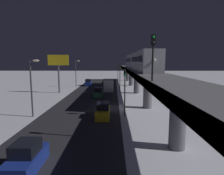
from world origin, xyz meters
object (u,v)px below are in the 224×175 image
(traffic_light_mid, at_px, (120,75))
(sedan_yellow, at_px, (103,111))
(subway_train, at_px, (137,61))
(commercial_billboard, at_px, (58,64))
(rail_signal, at_px, (153,50))
(sedan_blue_2, at_px, (26,158))
(traffic_light_far, at_px, (118,71))
(box_truck, at_px, (109,85))
(traffic_light_near, at_px, (125,86))
(sedan_green, at_px, (98,93))
(sedan_blue_3, at_px, (88,83))

(traffic_light_mid, bearing_deg, sedan_yellow, 81.70)
(subway_train, height_order, commercial_billboard, subway_train)
(rail_signal, bearing_deg, sedan_blue_2, 25.55)
(traffic_light_mid, xyz_separation_m, traffic_light_far, (0.00, -19.58, 0.00))
(sedan_blue_2, bearing_deg, rail_signal, -154.45)
(subway_train, bearing_deg, box_truck, -34.97)
(rail_signal, bearing_deg, box_truck, -81.74)
(sedan_yellow, height_order, traffic_light_near, traffic_light_near)
(subway_train, bearing_deg, sedan_green, 27.31)
(subway_train, relative_size, rail_signal, 9.22)
(sedan_blue_2, relative_size, traffic_light_mid, 0.63)
(sedan_yellow, bearing_deg, traffic_light_near, 5.58)
(subway_train, bearing_deg, sedan_blue_2, 70.15)
(traffic_light_far, bearing_deg, box_truck, 80.20)
(sedan_blue_2, bearing_deg, sedan_yellow, -110.24)
(subway_train, bearing_deg, traffic_light_mid, -9.79)
(sedan_blue_3, relative_size, traffic_light_far, 0.72)
(sedan_yellow, xyz_separation_m, commercial_billboard, (11.45, -19.73, 6.03))
(subway_train, relative_size, sedan_blue_3, 7.97)
(sedan_yellow, relative_size, box_truck, 0.61)
(subway_train, xyz_separation_m, sedan_yellow, (6.83, 19.19, -6.67))
(subway_train, distance_m, sedan_blue_3, 20.55)
(rail_signal, height_order, traffic_light_near, rail_signal)
(sedan_blue_2, relative_size, commercial_billboard, 0.45)
(rail_signal, bearing_deg, sedan_green, -73.76)
(commercial_billboard, bearing_deg, subway_train, 178.32)
(box_truck, bearing_deg, traffic_light_mid, 124.30)
(sedan_blue_2, distance_m, traffic_light_mid, 33.37)
(rail_signal, height_order, sedan_green, rail_signal)
(sedan_yellow, relative_size, commercial_billboard, 0.51)
(rail_signal, height_order, traffic_light_mid, rail_signal)
(box_truck, distance_m, traffic_light_far, 16.11)
(traffic_light_far, bearing_deg, sedan_yellow, 85.80)
(traffic_light_near, bearing_deg, commercial_billboard, -53.57)
(sedan_yellow, distance_m, traffic_light_mid, 20.36)
(sedan_yellow, distance_m, sedan_green, 14.84)
(sedan_blue_2, distance_m, traffic_light_far, 52.57)
(sedan_green, bearing_deg, box_truck, 77.59)
(subway_train, relative_size, sedan_yellow, 8.18)
(box_truck, bearing_deg, sedan_green, 77.59)
(sedan_blue_2, xyz_separation_m, commercial_billboard, (6.85, -32.20, 6.03))
(subway_train, height_order, sedan_yellow, subway_train)
(sedan_yellow, distance_m, sedan_blue_2, 13.30)
(sedan_green, xyz_separation_m, commercial_billboard, (9.65, -4.99, 6.03))
(sedan_green, height_order, box_truck, box_truck)
(sedan_blue_3, relative_size, traffic_light_mid, 0.72)
(sedan_green, height_order, traffic_light_mid, traffic_light_mid)
(sedan_blue_2, distance_m, traffic_light_near, 15.18)
(sedan_green, distance_m, traffic_light_far, 25.39)
(box_truck, distance_m, traffic_light_near, 23.87)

